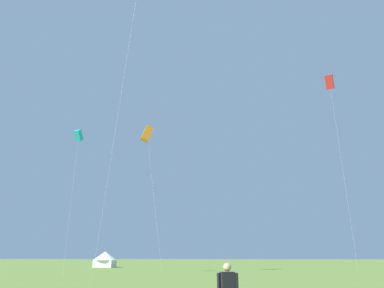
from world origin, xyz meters
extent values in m
cube|color=orange|center=(-6.60, 40.12, 17.09)|extent=(1.86, 1.49, 2.17)
cylinder|color=#B2B2B7|center=(-5.38, 39.85, 8.55)|extent=(2.47, 0.55, 17.09)
cylinder|color=#B2B2B7|center=(-5.05, 22.49, 14.90)|extent=(2.51, 0.91, 29.80)
cube|color=red|center=(19.92, 49.25, 27.77)|extent=(1.78, 2.26, 2.47)
cylinder|color=#B2B2B7|center=(20.06, 48.27, 13.88)|extent=(0.30, 1.97, 27.77)
cube|color=#1EB7CC|center=(-13.69, 35.12, 15.47)|extent=(0.87, 1.29, 1.41)
cylinder|color=#B2B2B7|center=(-13.45, 34.14, 7.73)|extent=(0.51, 1.98, 15.47)
cube|color=black|center=(3.35, 5.13, 1.20)|extent=(0.41, 0.32, 0.60)
sphere|color=tan|center=(3.35, 5.13, 1.62)|extent=(0.22, 0.22, 0.22)
cylinder|color=black|center=(3.11, 5.13, 1.20)|extent=(0.09, 0.09, 0.55)
cylinder|color=black|center=(3.59, 5.13, 1.20)|extent=(0.09, 0.09, 0.55)
cube|color=white|center=(-16.99, 58.56, 0.59)|extent=(3.13, 3.13, 1.17)
cone|color=white|center=(-16.99, 58.56, 1.86)|extent=(3.91, 3.91, 1.37)
camera|label=1|loc=(3.35, -5.53, 1.93)|focal=35.11mm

